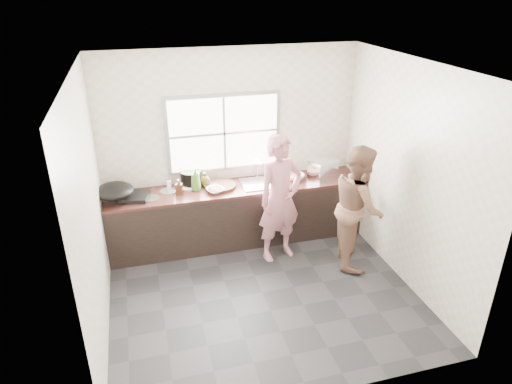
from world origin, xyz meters
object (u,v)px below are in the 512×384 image
object	(u,v)px
black_pot	(191,178)
woman	(280,203)
bottle_brown_short	(205,180)
glass_jar	(169,184)
dish_rack	(323,169)
bottle_brown_tall	(179,187)
burner	(134,196)
bowl_crabs	(295,177)
pot_lid_left	(151,198)
cutting_board	(220,186)
pot_lid_right	(168,191)
wok	(114,191)
bowl_mince	(215,190)
bottle_green	(196,179)
bowl_held	(278,186)
person_side	(358,206)
plate_food	(189,187)

from	to	relation	value
black_pot	woman	bearing A→B (deg)	-36.62
bottle_brown_short	glass_jar	world-z (taller)	bottle_brown_short
black_pot	dish_rack	world-z (taller)	dish_rack
woman	bottle_brown_tall	distance (m)	1.37
black_pot	burner	bearing A→B (deg)	-162.99
bowl_crabs	pot_lid_left	distance (m)	2.05
bottle_brown_tall	burner	bearing A→B (deg)	179.92
cutting_board	pot_lid_right	size ratio (longest dim) A/B	1.90
black_pot	bowl_crabs	bearing A→B (deg)	-8.45
wok	pot_lid_right	bearing A→B (deg)	11.62
glass_jar	black_pot	bearing A→B (deg)	0.00
bowl_crabs	bowl_mince	bearing A→B (deg)	-174.14
bottle_brown_short	dish_rack	size ratio (longest dim) A/B	0.51
black_pot	bottle_brown_short	world-z (taller)	black_pot
bottle_green	glass_jar	size ratio (longest dim) A/B	3.64
pot_lid_right	glass_jar	bearing A→B (deg)	80.05
glass_jar	pot_lid_left	xyz separation A→B (m)	(-0.27, -0.31, -0.04)
pot_lid_right	black_pot	bearing A→B (deg)	23.64
woman	bowl_held	world-z (taller)	woman
cutting_board	burner	bearing A→B (deg)	-177.98
person_side	black_pot	xyz separation A→B (m)	(-1.99, 1.16, 0.14)
bowl_crabs	glass_jar	xyz separation A→B (m)	(-1.78, 0.22, 0.01)
bowl_mince	plate_food	size ratio (longest dim) A/B	1.06
bottle_brown_short	dish_rack	world-z (taller)	dish_rack
bottle_green	pot_lid_left	xyz separation A→B (m)	(-0.62, -0.11, -0.16)
woman	bottle_brown_tall	size ratio (longest dim) A/B	8.69
black_pot	wok	world-z (taller)	wok
plate_food	bottle_brown_short	world-z (taller)	bottle_brown_short
bottle_brown_tall	bottle_green	bearing A→B (deg)	9.00
dish_rack	pot_lid_right	xyz separation A→B (m)	(-2.20, 0.13, -0.13)
pot_lid_right	bowl_crabs	bearing A→B (deg)	-2.32
bowl_mince	bowl_crabs	xyz separation A→B (m)	(1.19, 0.12, 0.00)
glass_jar	cutting_board	bearing A→B (deg)	-16.14
bottle_green	bowl_held	bearing A→B (deg)	-12.19
bowl_held	dish_rack	size ratio (longest dim) A/B	0.47
glass_jar	woman	bearing A→B (deg)	-29.93
glass_jar	bottle_brown_tall	bearing A→B (deg)	-64.73
glass_jar	burner	world-z (taller)	glass_jar
plate_food	bottle_green	world-z (taller)	bottle_green
bottle_brown_tall	wok	bearing A→B (deg)	-176.77
black_pot	wok	size ratio (longest dim) A/B	0.57
cutting_board	burner	world-z (taller)	burner
bottle_brown_short	wok	world-z (taller)	wok
wok	dish_rack	distance (m)	2.89
bowl_mince	black_pot	world-z (taller)	black_pot
black_pot	person_side	bearing A→B (deg)	-30.34
person_side	bowl_mince	distance (m)	1.90
bowl_held	plate_food	bearing A→B (deg)	164.05
bowl_crabs	woman	bearing A→B (deg)	-126.36
bottle_brown_short	bottle_brown_tall	bearing A→B (deg)	-158.32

